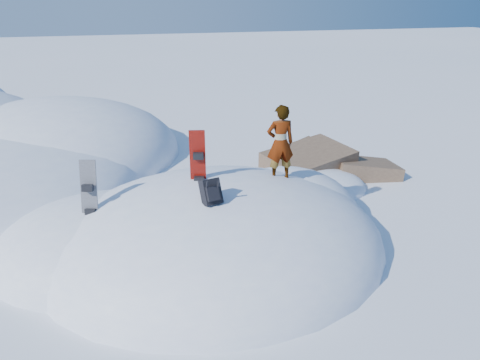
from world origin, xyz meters
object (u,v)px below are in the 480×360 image
object	(u,v)px
person	(280,143)
snowboard_red	(198,170)
backpack	(211,192)
snowboard_dark	(89,202)

from	to	relation	value
person	snowboard_red	bearing A→B (deg)	4.82
person	backpack	bearing A→B (deg)	36.19
person	snowboard_dark	bearing A→B (deg)	5.00
backpack	person	world-z (taller)	person
snowboard_red	person	size ratio (longest dim) A/B	1.05
snowboard_dark	snowboard_red	bearing A→B (deg)	19.94
backpack	snowboard_dark	bearing A→B (deg)	141.82
backpack	snowboard_red	bearing A→B (deg)	77.60
snowboard_dark	backpack	world-z (taller)	snowboard_dark
snowboard_dark	person	size ratio (longest dim) A/B	1.01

